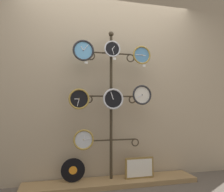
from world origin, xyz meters
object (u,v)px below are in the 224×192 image
Objects in this scene: display_stand at (111,135)px; vinyl_record at (73,170)px; clock_top_center at (112,49)px; clock_middle_center at (113,99)px; clock_top_left at (83,51)px; clock_bottom_left at (84,140)px; clock_middle_left at (79,99)px; clock_middle_right at (142,95)px; picture_frame at (139,168)px; clock_top_right at (142,55)px.

display_stand is 0.64m from vinyl_record.
clock_top_center is 0.64m from clock_middle_center.
clock_top_left reaches higher than clock_bottom_left.
clock_middle_right is at bearing 0.41° from clock_middle_left.
clock_top_left is 1.10m from clock_bottom_left.
clock_bottom_left is at bearing 179.73° from picture_frame.
clock_top_left is at bearing 179.52° from picture_frame.
clock_middle_left is (-0.82, 0.00, -0.59)m from clock_top_right.
clock_middle_left is at bearing -166.71° from clock_bottom_left.
clock_middle_center is 1.00m from vinyl_record.
clock_top_left is at bearing 177.57° from clock_top_center.
clock_middle_left is (-0.43, -0.10, 0.46)m from display_stand.
clock_top_right is at bearing -13.71° from display_stand.
clock_top_center is 0.73× the size of vinyl_record.
clock_middle_left is at bearing -179.21° from picture_frame.
picture_frame is at bearing 4.06° from clock_middle_center.
clock_bottom_left is (0.06, 0.01, -0.50)m from clock_middle_left.
clock_middle_center is at bearing -175.94° from picture_frame.
clock_top_center is at bearing -94.65° from display_stand.
picture_frame is at bearing 0.79° from clock_middle_left.
clock_middle_left is 1.18m from picture_frame.
clock_top_center is at bearing -179.34° from clock_middle_right.
clock_middle_left is at bearing -179.83° from clock_top_center.
clock_top_center is 1.57m from picture_frame.
clock_middle_right is at bearing 2.97° from clock_middle_center.
picture_frame is (0.36, 0.03, -0.89)m from clock_middle_center.
display_stand reaches higher than clock_bottom_left.
clock_middle_center is 0.69× the size of picture_frame.
clock_top_right is 0.97× the size of clock_bottom_left.
clock_top_center is 0.84× the size of clock_bottom_left.
clock_middle_center is (-0.00, -0.11, 0.46)m from display_stand.
clock_top_left is 0.77m from clock_top_right.
display_stand is at bearing 12.67° from clock_middle_left.
clock_top_center is 0.77m from clock_middle_left.
clock_middle_right is (0.40, -0.09, 0.52)m from display_stand.
picture_frame is (0.73, -0.01, -1.49)m from clock_top_left.
clock_middle_right is (0.77, -0.01, -0.55)m from clock_top_left.
display_stand is at bearing 166.61° from picture_frame.
clock_top_right is 0.96× the size of clock_middle_left.
clock_bottom_left is 0.82m from picture_frame.
clock_bottom_left is at bearing 178.91° from clock_top_right.
clock_top_right is 0.94× the size of clock_middle_right.
clock_top_right is at bearing -16.71° from picture_frame.
picture_frame is (0.79, 0.01, -0.88)m from clock_middle_left.
clock_middle_center is (0.37, -0.03, -0.60)m from clock_top_left.
display_stand is at bearing 167.20° from clock_middle_right.
vinyl_record is (-0.88, 0.07, -1.46)m from clock_top_right.
display_stand is 6.77× the size of vinyl_record.
clock_middle_center is 0.96m from picture_frame.
clock_top_center is 1.59m from vinyl_record.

